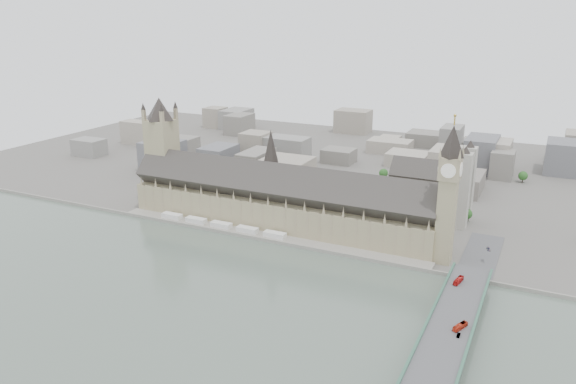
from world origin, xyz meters
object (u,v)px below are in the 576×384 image
at_px(victoria_tower, 162,147).
at_px(car_approach, 488,249).
at_px(elizabeth_tower, 449,185).
at_px(palace_of_westminster, 279,201).
at_px(red_bus_south, 460,326).
at_px(westminster_bridge, 452,326).
at_px(red_bus_north, 458,280).
at_px(westminster_abbey, 432,191).
at_px(car_silver, 459,335).

relative_size(victoria_tower, car_approach, 17.57).
bearing_deg(victoria_tower, elizabeth_tower, -3.96).
bearing_deg(victoria_tower, car_approach, -1.30).
height_order(palace_of_westminster, red_bus_south, palace_of_westminster).
xyz_separation_m(palace_of_westminster, westminster_bridge, (162.00, -107.20, -17.58)).
height_order(elizabeth_tower, victoria_tower, elizabeth_tower).
distance_m(victoria_tower, red_bus_north, 290.62).
height_order(westminster_bridge, red_bus_south, red_bus_south).
distance_m(elizabeth_tower, car_approach, 56.80).
height_order(palace_of_westminster, car_approach, palace_of_westminster).
bearing_deg(car_approach, westminster_abbey, 111.80).
relative_size(westminster_bridge, car_approach, 57.11).
xyz_separation_m(palace_of_westminster, elizabeth_tower, (138.00, -11.70, 35.38)).
height_order(car_silver, car_approach, car_approach).
bearing_deg(westminster_bridge, red_bus_south, -60.51).
height_order(palace_of_westminster, elizabeth_tower, elizabeth_tower).
relative_size(elizabeth_tower, red_bus_south, 9.73).
height_order(red_bus_south, car_silver, red_bus_south).
relative_size(westminster_bridge, red_bus_north, 27.58).
bearing_deg(westminster_abbey, red_bus_north, -71.37).
xyz_separation_m(westminster_bridge, car_approach, (5.74, 106.94, 5.95)).
distance_m(westminster_abbey, red_bus_south, 200.54).
xyz_separation_m(elizabeth_tower, westminster_bridge, (24.00, -95.50, -52.96)).
relative_size(westminster_abbey, red_bus_north, 5.77).
xyz_separation_m(westminster_bridge, westminster_abbey, (-51.08, 182.50, 19.96)).
bearing_deg(red_bus_south, westminster_abbey, 129.63).
bearing_deg(westminster_bridge, victoria_tower, 158.22).
relative_size(palace_of_westminster, westminster_bridge, 0.82).
height_order(westminster_bridge, westminster_abbey, westminster_abbey).
relative_size(elizabeth_tower, victoria_tower, 1.07).
height_order(westminster_abbey, red_bus_north, westminster_abbey).
relative_size(elizabeth_tower, westminster_bridge, 0.33).
bearing_deg(car_approach, car_silver, -105.08).
xyz_separation_m(red_bus_north, car_silver, (10.70, -62.64, -0.93)).
relative_size(palace_of_westminster, red_bus_north, 22.49).
xyz_separation_m(palace_of_westminster, car_approach, (167.74, -0.26, -11.63)).
relative_size(red_bus_north, car_approach, 2.07).
bearing_deg(car_approach, westminster_bridge, -108.22).
bearing_deg(westminster_bridge, red_bus_north, 96.09).
distance_m(red_bus_south, car_approach, 116.42).
bearing_deg(red_bus_north, red_bus_south, -68.63).
bearing_deg(victoria_tower, red_bus_south, -23.03).
distance_m(westminster_abbey, car_approach, 95.57).
bearing_deg(palace_of_westminster, westminster_bridge, -33.49).
distance_m(palace_of_westminster, red_bus_north, 169.25).
xyz_separation_m(victoria_tower, red_bus_south, (289.36, -122.97, -43.42)).
height_order(westminster_abbey, red_bus_south, westminster_abbey).
relative_size(red_bus_north, car_silver, 2.74).
bearing_deg(victoria_tower, palace_of_westminster, -2.96).
bearing_deg(westminster_abbey, red_bus_south, -73.62).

